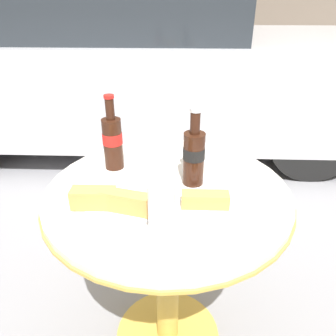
% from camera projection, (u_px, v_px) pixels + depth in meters
% --- Properties ---
extents(ground_plane, '(30.00, 30.00, 0.00)m').
position_uv_depth(ground_plane, '(168.00, 336.00, 1.34)').
color(ground_plane, gray).
extents(bistro_table, '(0.76, 0.76, 0.71)m').
position_uv_depth(bistro_table, '(168.00, 233.00, 1.08)').
color(bistro_table, gold).
rests_on(bistro_table, ground_plane).
extents(cola_bottle_left, '(0.07, 0.07, 0.25)m').
position_uv_depth(cola_bottle_left, '(113.00, 140.00, 1.08)').
color(cola_bottle_left, '#33190F').
rests_on(cola_bottle_left, bistro_table).
extents(cola_bottle_right, '(0.07, 0.07, 0.24)m').
position_uv_depth(cola_bottle_right, '(194.00, 155.00, 0.99)').
color(cola_bottle_right, '#33190F').
rests_on(cola_bottle_right, bistro_table).
extents(drinking_glass, '(0.06, 0.06, 0.15)m').
position_uv_depth(drinking_glass, '(161.00, 214.00, 0.78)').
color(drinking_glass, black).
rests_on(drinking_glass, bistro_table).
extents(lunch_plate_near, '(0.21, 0.21, 0.06)m').
position_uv_depth(lunch_plate_near, '(205.00, 206.00, 0.89)').
color(lunch_plate_near, white).
rests_on(lunch_plate_near, bistro_table).
extents(lunch_plate_far, '(0.23, 0.22, 0.07)m').
position_uv_depth(lunch_plate_far, '(112.00, 205.00, 0.88)').
color(lunch_plate_far, white).
rests_on(lunch_plate_far, bistro_table).
extents(parked_car, '(4.30, 1.79, 1.36)m').
position_uv_depth(parked_car, '(136.00, 66.00, 2.95)').
color(parked_car, '#B7B7BC').
rests_on(parked_car, ground_plane).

